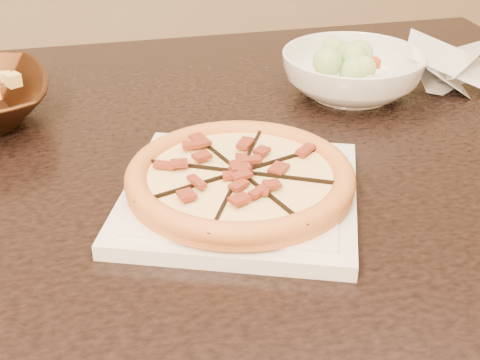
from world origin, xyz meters
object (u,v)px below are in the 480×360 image
(pizza, at_px, (240,177))
(salad_bowl, at_px, (352,74))
(dining_table, at_px, (129,218))
(plate, at_px, (240,194))

(pizza, xyz_separation_m, salad_bowl, (0.24, 0.28, 0.00))
(dining_table, relative_size, pizza, 5.88)
(plate, bearing_deg, salad_bowl, 49.62)
(dining_table, bearing_deg, salad_bowl, 22.04)
(plate, height_order, salad_bowl, salad_bowl)
(plate, distance_m, pizza, 0.02)
(dining_table, bearing_deg, pizza, -46.19)
(dining_table, bearing_deg, plate, -46.18)
(plate, xyz_separation_m, salad_bowl, (0.24, 0.28, 0.02))
(pizza, distance_m, salad_bowl, 0.37)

